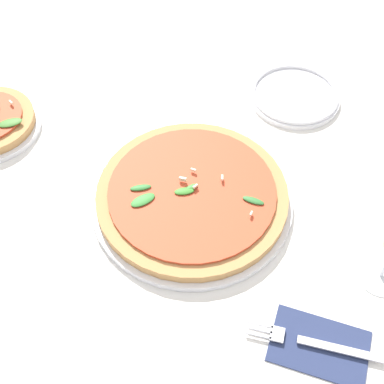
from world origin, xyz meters
name	(u,v)px	position (x,y,z in m)	size (l,w,h in m)	color
ground_plane	(185,204)	(0.00, 0.00, 0.00)	(6.00, 6.00, 0.00)	silver
pizza_arugula_main	(192,196)	(-0.01, -0.01, 0.02)	(0.36, 0.36, 0.05)	white
napkin	(319,346)	(-0.23, 0.24, 0.00)	(0.16, 0.12, 0.01)	navy
fork	(315,343)	(-0.22, 0.24, 0.01)	(0.21, 0.05, 0.00)	silver
side_plate_white	(295,95)	(-0.20, -0.30, 0.01)	(0.19, 0.19, 0.02)	white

